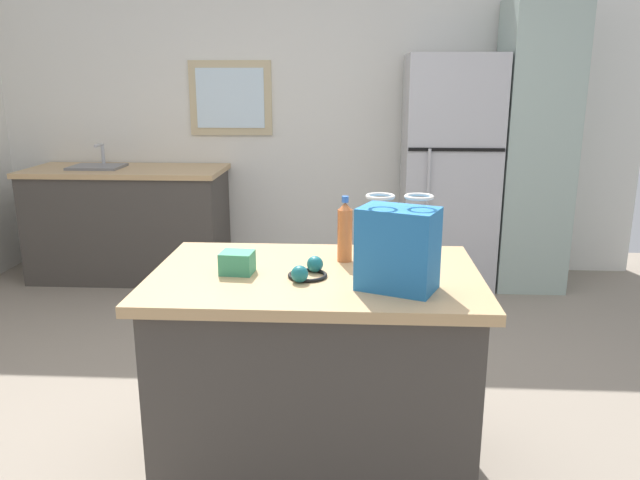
# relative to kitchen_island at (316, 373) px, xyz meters

# --- Properties ---
(ground) EXTENTS (6.46, 6.46, 0.00)m
(ground) POSITION_rel_kitchen_island_xyz_m (-0.20, 0.26, -0.44)
(ground) COLOR gray
(back_wall) EXTENTS (5.34, 0.13, 2.74)m
(back_wall) POSITION_rel_kitchen_island_xyz_m (-0.21, 2.95, 0.93)
(back_wall) COLOR silver
(back_wall) RESTS_ON ground
(kitchen_island) EXTENTS (1.27, 0.83, 0.87)m
(kitchen_island) POSITION_rel_kitchen_island_xyz_m (0.00, 0.00, 0.00)
(kitchen_island) COLOR #423D38
(kitchen_island) RESTS_ON ground
(refrigerator) EXTENTS (0.70, 0.68, 1.77)m
(refrigerator) POSITION_rel_kitchen_island_xyz_m (0.87, 2.55, 0.45)
(refrigerator) COLOR #B7B7BC
(refrigerator) RESTS_ON ground
(tall_cabinet) EXTENTS (0.52, 0.60, 2.17)m
(tall_cabinet) POSITION_rel_kitchen_island_xyz_m (1.50, 2.55, 0.65)
(tall_cabinet) COLOR #9EB2A8
(tall_cabinet) RESTS_ON ground
(sink_counter) EXTENTS (1.57, 0.69, 1.09)m
(sink_counter) POSITION_rel_kitchen_island_xyz_m (-1.69, 2.54, 0.02)
(sink_counter) COLOR #423D38
(sink_counter) RESTS_ON ground
(shopping_bag) EXTENTS (0.31, 0.26, 0.34)m
(shopping_bag) POSITION_rel_kitchen_island_xyz_m (0.30, -0.18, 0.58)
(shopping_bag) COLOR #236BAD
(shopping_bag) RESTS_ON kitchen_island
(small_box) EXTENTS (0.13, 0.11, 0.08)m
(small_box) POSITION_rel_kitchen_island_xyz_m (-0.30, -0.03, 0.47)
(small_box) COLOR #388E66
(small_box) RESTS_ON kitchen_island
(bottle) EXTENTS (0.06, 0.06, 0.27)m
(bottle) POSITION_rel_kitchen_island_xyz_m (0.11, 0.16, 0.55)
(bottle) COLOR #C66633
(bottle) RESTS_ON kitchen_island
(ear_defenders) EXTENTS (0.19, 0.19, 0.06)m
(ear_defenders) POSITION_rel_kitchen_island_xyz_m (-0.03, -0.06, 0.45)
(ear_defenders) COLOR black
(ear_defenders) RESTS_ON kitchen_island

